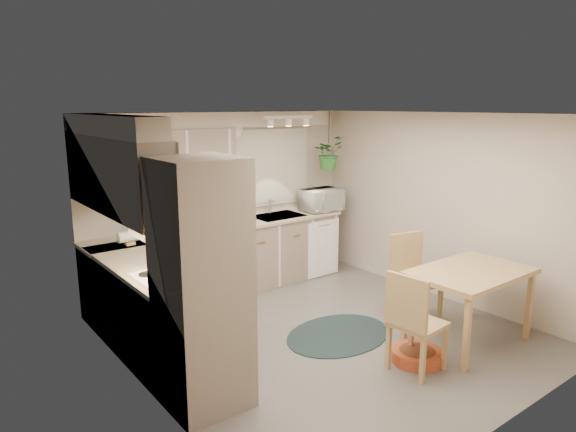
% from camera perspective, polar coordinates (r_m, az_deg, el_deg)
% --- Properties ---
extents(floor, '(4.20, 4.20, 0.00)m').
position_cam_1_polar(floor, '(5.85, 3.99, -12.98)').
color(floor, '#605D55').
rests_on(floor, ground).
extents(ceiling, '(4.20, 4.20, 0.00)m').
position_cam_1_polar(ceiling, '(5.29, 4.38, 11.23)').
color(ceiling, white).
rests_on(ceiling, wall_back).
extents(wall_back, '(4.00, 0.04, 2.40)m').
position_cam_1_polar(wall_back, '(7.12, -7.12, 1.72)').
color(wall_back, '#BBAC9B').
rests_on(wall_back, floor).
extents(wall_front, '(4.00, 0.04, 2.40)m').
position_cam_1_polar(wall_front, '(4.19, 23.77, -6.84)').
color(wall_front, '#BBAC9B').
rests_on(wall_front, floor).
extents(wall_left, '(0.04, 4.20, 2.40)m').
position_cam_1_polar(wall_left, '(4.42, -15.68, -5.22)').
color(wall_left, '#BBAC9B').
rests_on(wall_left, floor).
extents(wall_right, '(0.04, 4.20, 2.40)m').
position_cam_1_polar(wall_right, '(6.91, 16.67, 0.98)').
color(wall_right, '#BBAC9B').
rests_on(wall_right, floor).
extents(base_cab_left, '(0.60, 1.85, 0.90)m').
position_cam_1_polar(base_cab_left, '(5.55, -15.77, -9.84)').
color(base_cab_left, gray).
rests_on(base_cab_left, floor).
extents(base_cab_back, '(3.60, 0.60, 0.90)m').
position_cam_1_polar(base_cab_back, '(6.95, -7.12, -4.92)').
color(base_cab_back, gray).
rests_on(base_cab_back, floor).
extents(counter_left, '(0.64, 1.89, 0.04)m').
position_cam_1_polar(counter_left, '(5.39, -15.97, -5.18)').
color(counter_left, beige).
rests_on(counter_left, base_cab_left).
extents(counter_back, '(3.64, 0.64, 0.04)m').
position_cam_1_polar(counter_back, '(6.81, -7.19, -1.16)').
color(counter_back, beige).
rests_on(counter_back, base_cab_back).
extents(oven_stack, '(0.65, 0.65, 2.10)m').
position_cam_1_polar(oven_stack, '(4.27, -9.57, -7.67)').
color(oven_stack, gray).
rests_on(oven_stack, floor).
extents(wall_oven_face, '(0.02, 0.56, 0.58)m').
position_cam_1_polar(wall_oven_face, '(4.42, -5.89, -6.87)').
color(wall_oven_face, white).
rests_on(wall_oven_face, oven_stack).
extents(upper_cab_left, '(0.35, 2.00, 0.75)m').
position_cam_1_polar(upper_cab_left, '(5.27, -18.42, 4.36)').
color(upper_cab_left, gray).
rests_on(upper_cab_left, wall_left).
extents(upper_cab_back, '(2.00, 0.35, 0.75)m').
position_cam_1_polar(upper_cab_back, '(6.42, -14.21, 5.94)').
color(upper_cab_back, gray).
rests_on(upper_cab_back, wall_back).
extents(soffit_left, '(0.30, 2.00, 0.20)m').
position_cam_1_polar(soffit_left, '(5.22, -19.04, 9.49)').
color(soffit_left, '#BBAC9B').
rests_on(soffit_left, wall_left).
extents(soffit_back, '(3.60, 0.30, 0.20)m').
position_cam_1_polar(soffit_back, '(6.77, -8.20, 10.53)').
color(soffit_back, '#BBAC9B').
rests_on(soffit_back, wall_back).
extents(cooktop, '(0.52, 0.58, 0.02)m').
position_cam_1_polar(cooktop, '(4.88, -13.34, -6.58)').
color(cooktop, white).
rests_on(cooktop, counter_left).
extents(range_hood, '(0.40, 0.60, 0.14)m').
position_cam_1_polar(range_hood, '(4.75, -13.84, -1.41)').
color(range_hood, white).
rests_on(range_hood, upper_cab_left).
extents(window_blinds, '(1.40, 0.02, 1.00)m').
position_cam_1_polar(window_blinds, '(7.40, -2.40, 5.35)').
color(window_blinds, white).
rests_on(window_blinds, wall_back).
extents(window_frame, '(1.50, 0.02, 1.10)m').
position_cam_1_polar(window_frame, '(7.41, -2.44, 5.36)').
color(window_frame, beige).
rests_on(window_frame, wall_back).
extents(sink, '(0.70, 0.48, 0.10)m').
position_cam_1_polar(sink, '(7.31, -1.13, -0.31)').
color(sink, '#A1A5A9').
rests_on(sink, counter_back).
extents(dishwasher_front, '(0.58, 0.02, 0.83)m').
position_cam_1_polar(dishwasher_front, '(7.56, 3.96, -3.62)').
color(dishwasher_front, white).
rests_on(dishwasher_front, base_cab_back).
extents(track_light_bar, '(0.80, 0.04, 0.04)m').
position_cam_1_polar(track_light_bar, '(6.93, 0.07, 10.94)').
color(track_light_bar, white).
rests_on(track_light_bar, ceiling).
extents(wall_clock, '(0.30, 0.03, 0.30)m').
position_cam_1_polar(wall_clock, '(7.05, -6.15, 9.67)').
color(wall_clock, '#DCBD4D').
rests_on(wall_clock, wall_back).
extents(dining_table, '(1.28, 0.86, 0.80)m').
position_cam_1_polar(dining_table, '(5.85, 19.38, -9.42)').
color(dining_table, tan).
rests_on(dining_table, floor).
extents(chair_left, '(0.50, 0.50, 0.99)m').
position_cam_1_polar(chair_left, '(5.10, 14.26, -11.22)').
color(chair_left, tan).
rests_on(chair_left, floor).
extents(chair_back, '(0.57, 0.57, 1.02)m').
position_cam_1_polar(chair_back, '(6.18, 14.13, -6.83)').
color(chair_back, tan).
rests_on(chair_back, floor).
extents(braided_rug, '(1.35, 1.05, 0.01)m').
position_cam_1_polar(braided_rug, '(5.85, 5.62, -12.98)').
color(braided_rug, black).
rests_on(braided_rug, floor).
extents(pet_bed, '(0.51, 0.51, 0.12)m').
position_cam_1_polar(pet_bed, '(5.42, 14.14, -14.81)').
color(pet_bed, '#BE5726').
rests_on(pet_bed, floor).
extents(microwave, '(0.60, 0.33, 0.40)m').
position_cam_1_polar(microwave, '(7.64, 3.76, 2.06)').
color(microwave, white).
rests_on(microwave, counter_back).
extents(soap_bottle, '(0.10, 0.18, 0.08)m').
position_cam_1_polar(soap_bottle, '(7.22, -4.04, 0.16)').
color(soap_bottle, white).
rests_on(soap_bottle, counter_back).
extents(hanging_plant, '(0.53, 0.57, 0.39)m').
position_cam_1_polar(hanging_plant, '(7.63, 4.52, 6.62)').
color(hanging_plant, '#2C6F2C').
rests_on(hanging_plant, ceiling).
extents(coffee_maker, '(0.19, 0.22, 0.32)m').
position_cam_1_polar(coffee_maker, '(6.41, -13.80, -0.64)').
color(coffee_maker, black).
rests_on(coffee_maker, counter_back).
extents(toaster, '(0.32, 0.23, 0.18)m').
position_cam_1_polar(toaster, '(6.68, -9.44, -0.54)').
color(toaster, '#A1A5A9').
rests_on(toaster, counter_back).
extents(knife_block, '(0.09, 0.09, 0.20)m').
position_cam_1_polar(knife_block, '(6.81, -7.86, -0.17)').
color(knife_block, tan).
rests_on(knife_block, counter_back).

